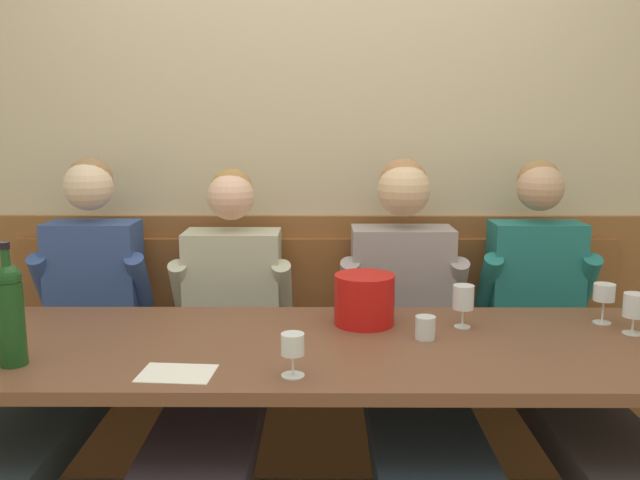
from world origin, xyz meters
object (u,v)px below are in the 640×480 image
Objects in this scene: wine_bottle_green_tall at (10,311)px; wine_glass_center_front at (463,299)px; person_center_left_seat at (222,349)px; water_tumbler_center at (425,328)px; wine_glass_mid_left at (634,306)px; person_right_seat at (561,349)px; wine_glass_right_end at (293,347)px; ice_bucket at (364,299)px; person_left_seat at (411,341)px; person_center_right_seat at (67,342)px; dining_table at (315,365)px; wine_glass_near_bucket at (604,295)px; wall_bench at (317,393)px.

wine_bottle_green_tall reaches higher than wine_glass_center_front.
person_center_left_seat reaches higher than water_tumbler_center.
water_tumbler_center is (-0.71, -0.05, -0.06)m from wine_glass_mid_left.
person_right_seat is 10.42× the size of wine_glass_right_end.
person_right_seat is (1.28, -0.01, 0.01)m from person_center_left_seat.
person_right_seat is at bearing 122.60° from wine_glass_mid_left.
person_right_seat reaches higher than wine_bottle_green_tall.
wine_glass_right_end is (-0.23, -0.49, -0.00)m from ice_bucket.
person_left_seat reaches higher than person_center_left_seat.
wine_glass_mid_left is (1.43, -0.24, 0.24)m from person_center_left_seat.
wine_glass_center_front is at bearing 173.04° from wine_glass_mid_left.
person_center_right_seat is 10.50× the size of wine_glass_right_end.
ice_bucket is at bearing -7.21° from person_center_right_seat.
wine_glass_center_front is at bearing -158.40° from person_right_seat.
person_center_right_seat reaches higher than person_right_seat.
person_left_seat is 0.78m from wine_glass_mid_left.
wine_glass_near_bucket is (1.02, 0.21, 0.18)m from dining_table.
wine_glass_right_end is (-0.57, -0.45, -0.01)m from wine_glass_center_front.
wine_glass_mid_left is 0.93× the size of wine_glass_center_front.
wine_glass_near_bucket is at bearing -49.66° from person_right_seat.
dining_table is 0.50m from person_left_seat.
wine_glass_mid_left reaches higher than water_tumbler_center.
person_right_seat reaches higher than wine_glass_mid_left.
dining_table is at bearing -168.30° from wine_glass_near_bucket.
wine_glass_near_bucket is at bearing -25.68° from wall_bench.
wall_bench is at bearing 45.66° from wine_bottle_green_tall.
person_left_seat is at bearing 44.00° from dining_table.
wine_glass_right_end is 0.88× the size of wine_glass_near_bucket.
wine_glass_right_end is (-0.06, -0.99, 0.56)m from wall_bench.
wine_bottle_green_tall is (-1.06, -0.40, 0.07)m from ice_bucket.
wall_bench is 1.42m from wine_bottle_green_tall.
ice_bucket is at bearing 173.60° from wine_glass_center_front.
ice_bucket is 0.26m from water_tumbler_center.
water_tumbler_center is (0.72, -0.30, 0.18)m from person_center_left_seat.
person_center_left_seat is (0.59, -0.01, -0.02)m from person_center_right_seat.
wine_glass_right_end is (-0.42, -0.64, 0.20)m from person_left_seat.
wine_glass_center_front reaches higher than wine_glass_mid_left.
person_center_left_seat is 0.73m from wine_glass_right_end.
ice_bucket is 1.69× the size of wine_glass_right_end.
person_center_right_seat is at bearing 179.38° from person_center_left_seat.
wine_glass_center_front reaches higher than wine_glass_near_bucket.
ice_bucket is 0.90m from wine_glass_mid_left.
person_center_right_seat is at bearing 173.00° from wine_glass_mid_left.
wine_glass_right_end is at bearing -141.68° from wine_glass_center_front.
ice_bucket is 1.52× the size of wine_glass_mid_left.
dining_table is 0.56m from wine_glass_center_front.
person_right_seat is 9.34× the size of wine_glass_mid_left.
person_left_seat reaches higher than ice_bucket.
wine_bottle_green_tall is at bearing 174.16° from wine_glass_right_end.
wine_glass_mid_left reaches higher than dining_table.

